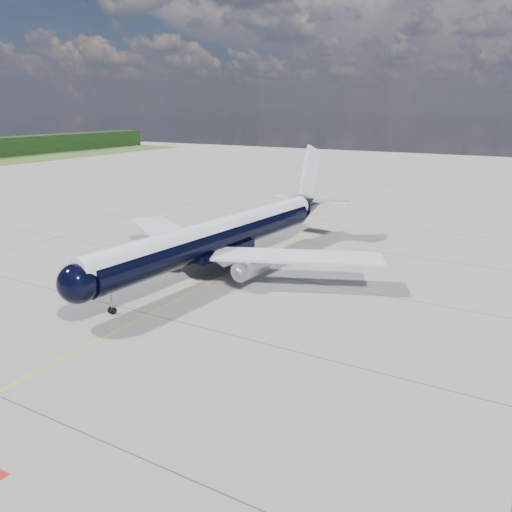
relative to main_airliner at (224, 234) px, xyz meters
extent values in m
plane|color=gray|center=(1.36, 5.28, -4.01)|extent=(320.00, 320.00, 0.00)
cube|color=#FFB00D|center=(1.36, 0.28, -4.01)|extent=(0.16, 160.00, 0.01)
cylinder|color=black|center=(-0.12, -1.24, -0.18)|extent=(6.83, 34.86, 3.47)
sphere|color=black|center=(-1.90, -19.41, -0.18)|extent=(3.79, 3.79, 3.47)
cone|color=black|center=(1.97, 20.11, 0.37)|extent=(4.08, 6.70, 3.47)
cylinder|color=silver|center=(-0.12, -1.24, 0.69)|extent=(6.25, 36.60, 2.71)
cube|color=black|center=(-1.92, -19.59, 0.32)|extent=(2.29, 1.30, 0.50)
cube|color=silver|center=(-9.53, 1.06, -1.00)|extent=(17.13, 13.50, 0.29)
cube|color=silver|center=(9.55, -0.81, -1.00)|extent=(17.94, 10.90, 0.29)
cube|color=black|center=(-0.12, -1.24, -1.46)|extent=(4.71, 9.46, 0.91)
cylinder|color=silver|center=(-6.20, -2.48, -2.05)|extent=(2.44, 4.38, 2.04)
cylinder|color=silver|center=(5.61, -3.63, -2.05)|extent=(2.44, 4.38, 2.04)
sphere|color=gray|center=(-6.39, -4.38, -2.05)|extent=(1.10, 1.10, 1.00)
sphere|color=gray|center=(5.42, -5.54, -2.05)|extent=(1.10, 1.10, 1.00)
cube|color=silver|center=(-6.19, -2.30, -1.36)|extent=(0.48, 2.93, 1.00)
cube|color=silver|center=(5.62, -3.45, -1.36)|extent=(0.48, 2.93, 1.00)
cube|color=silver|center=(1.93, 19.66, 5.03)|extent=(0.86, 5.79, 7.78)
cube|color=silver|center=(1.97, 20.11, 1.10)|extent=(12.10, 4.06, 0.20)
cylinder|color=gray|center=(-1.59, -16.23, -2.87)|extent=(0.18, 0.18, 1.92)
cylinder|color=black|center=(-1.77, -16.21, -3.69)|extent=(0.23, 0.65, 0.64)
cylinder|color=black|center=(-1.41, -16.25, -3.69)|extent=(0.23, 0.65, 0.64)
cylinder|color=gray|center=(-2.90, 0.41, -2.78)|extent=(0.26, 0.26, 1.73)
cylinder|color=gray|center=(2.92, -0.16, -2.78)|extent=(0.26, 0.26, 1.73)
cylinder|color=black|center=(-2.94, -0.09, -3.51)|extent=(0.51, 1.04, 1.00)
cylinder|color=black|center=(-2.85, 0.91, -3.51)|extent=(0.51, 1.04, 1.00)
cylinder|color=black|center=(2.87, -0.66, -3.51)|extent=(0.51, 1.04, 1.00)
cylinder|color=black|center=(2.97, 0.34, -3.51)|extent=(0.51, 1.04, 1.00)
camera|label=1|loc=(30.24, -46.13, 13.88)|focal=35.00mm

